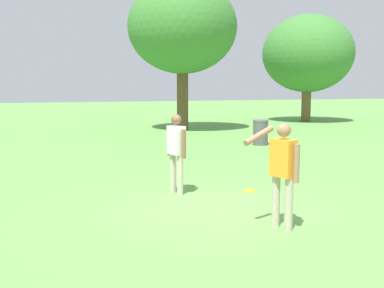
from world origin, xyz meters
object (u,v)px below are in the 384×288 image
(person_catcher, at_px, (176,148))
(tree_broad_center, at_px, (182,28))
(tree_far_right, at_px, (308,54))
(frisbee, at_px, (250,191))
(trash_can_beside_table, at_px, (260,132))
(person_thrower, at_px, (282,168))

(person_catcher, xyz_separation_m, tree_broad_center, (4.76, 12.87, 4.19))
(tree_broad_center, xyz_separation_m, tree_far_right, (9.27, 2.53, -0.88))
(frisbee, distance_m, tree_broad_center, 14.58)
(trash_can_beside_table, xyz_separation_m, tree_far_right, (8.52, 9.17, 3.77))
(tree_far_right, bearing_deg, frisbee, -128.46)
(trash_can_beside_table, bearing_deg, tree_broad_center, 96.48)
(person_thrower, xyz_separation_m, tree_far_right, (13.26, 18.16, 3.30))
(tree_broad_center, bearing_deg, tree_far_right, 15.25)
(person_catcher, xyz_separation_m, frisbee, (1.50, -0.38, -0.93))
(person_thrower, height_order, tree_far_right, tree_far_right)
(person_catcher, bearing_deg, person_thrower, -74.42)
(person_catcher, bearing_deg, tree_far_right, 47.66)
(person_catcher, xyz_separation_m, trash_can_beside_table, (5.52, 6.23, -0.46))
(frisbee, bearing_deg, trash_can_beside_table, 58.72)
(frisbee, distance_m, trash_can_beside_table, 7.75)
(tree_far_right, bearing_deg, person_thrower, -126.14)
(person_thrower, relative_size, trash_can_beside_table, 1.71)
(person_thrower, xyz_separation_m, trash_can_beside_table, (4.75, 8.99, -0.48))
(person_thrower, xyz_separation_m, frisbee, (0.73, 2.38, -0.95))
(tree_broad_center, bearing_deg, person_catcher, -110.30)
(frisbee, relative_size, tree_far_right, 0.04)
(frisbee, distance_m, tree_far_right, 20.59)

